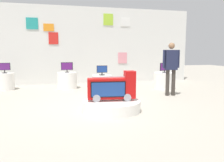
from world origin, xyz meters
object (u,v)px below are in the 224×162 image
(tv_on_center_rear, at_px, (4,67))
(tv_on_far_right, at_px, (67,67))
(novelty_firetruck_tv, at_px, (112,88))
(display_pedestal_left_rear, at_px, (102,84))
(display_pedestal_center_rear, at_px, (5,81))
(main_display_pedestal, at_px, (111,106))
(display_pedestal_far_right, at_px, (67,80))
(display_pedestal_right_rear, at_px, (164,81))
(tv_on_left_rear, at_px, (102,70))
(tv_on_right_rear, at_px, (165,67))
(shopper_browsing_near_truck, at_px, (171,65))

(tv_on_center_rear, distance_m, tv_on_far_right, 2.29)
(novelty_firetruck_tv, height_order, display_pedestal_left_rear, novelty_firetruck_tv)
(display_pedestal_left_rear, height_order, display_pedestal_center_rear, same)
(main_display_pedestal, distance_m, display_pedestal_far_right, 3.80)
(main_display_pedestal, height_order, display_pedestal_right_rear, display_pedestal_right_rear)
(display_pedestal_center_rear, relative_size, tv_on_far_right, 1.47)
(tv_on_center_rear, distance_m, display_pedestal_right_rear, 6.06)
(main_display_pedestal, relative_size, tv_on_center_rear, 3.45)
(tv_on_left_rear, relative_size, display_pedestal_far_right, 0.48)
(novelty_firetruck_tv, relative_size, tv_on_right_rear, 2.68)
(tv_on_left_rear, xyz_separation_m, display_pedestal_far_right, (-1.10, 1.37, -0.49))
(tv_on_center_rear, height_order, display_pedestal_right_rear, tv_on_center_rear)
(display_pedestal_right_rear, bearing_deg, novelty_firetruck_tv, -135.53)
(display_pedestal_center_rear, xyz_separation_m, tv_on_far_right, (2.28, -0.27, 0.53))
(main_display_pedestal, relative_size, shopper_browsing_near_truck, 0.82)
(main_display_pedestal, relative_size, display_pedestal_center_rear, 2.12)
(display_pedestal_right_rear, bearing_deg, shopper_browsing_near_truck, -108.86)
(novelty_firetruck_tv, distance_m, tv_on_center_rear, 5.07)
(tv_on_left_rear, height_order, tv_on_far_right, tv_on_far_right)
(main_display_pedestal, xyz_separation_m, tv_on_left_rear, (0.26, 2.33, 0.67))
(main_display_pedestal, bearing_deg, display_pedestal_center_rear, 128.13)
(main_display_pedestal, bearing_deg, display_pedestal_far_right, 102.71)
(tv_on_right_rear, relative_size, tv_on_far_right, 0.97)
(display_pedestal_center_rear, bearing_deg, display_pedestal_left_rear, -25.82)
(tv_on_center_rear, height_order, display_pedestal_far_right, tv_on_center_rear)
(tv_on_left_rear, relative_size, tv_on_center_rear, 0.89)
(tv_on_left_rear, distance_m, display_pedestal_right_rear, 2.61)
(novelty_firetruck_tv, bearing_deg, display_pedestal_center_rear, 128.26)
(novelty_firetruck_tv, distance_m, display_pedestal_center_rear, 5.07)
(display_pedestal_left_rear, bearing_deg, shopper_browsing_near_truck, -23.69)
(novelty_firetruck_tv, bearing_deg, tv_on_left_rear, 84.17)
(tv_on_right_rear, bearing_deg, main_display_pedestal, -135.89)
(display_pedestal_right_rear, xyz_separation_m, tv_on_far_right, (-3.63, 0.99, 0.53))
(tv_on_right_rear, height_order, shopper_browsing_near_truck, shopper_browsing_near_truck)
(novelty_firetruck_tv, distance_m, tv_on_left_rear, 2.37)
(display_pedestal_left_rear, distance_m, shopper_browsing_near_truck, 2.38)
(display_pedestal_left_rear, xyz_separation_m, tv_on_far_right, (-1.10, 1.36, 0.53))
(novelty_firetruck_tv, distance_m, tv_on_far_right, 3.82)
(tv_on_center_rear, height_order, tv_on_right_rear, tv_on_center_rear)
(main_display_pedestal, xyz_separation_m, display_pedestal_far_right, (-0.83, 3.70, 0.19))
(display_pedestal_far_right, height_order, tv_on_far_right, tv_on_far_right)
(main_display_pedestal, bearing_deg, tv_on_far_right, 102.72)
(display_pedestal_far_right, xyz_separation_m, tv_on_far_right, (-0.00, -0.00, 0.53))
(tv_on_center_rear, distance_m, tv_on_right_rear, 6.04)
(shopper_browsing_near_truck, bearing_deg, tv_on_far_right, 144.40)
(main_display_pedestal, bearing_deg, display_pedestal_right_rear, 44.14)
(display_pedestal_left_rear, relative_size, tv_on_center_rear, 1.62)
(display_pedestal_left_rear, distance_m, tv_on_right_rear, 2.61)
(shopper_browsing_near_truck, bearing_deg, novelty_firetruck_tv, -148.50)
(shopper_browsing_near_truck, bearing_deg, tv_on_left_rear, 156.40)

